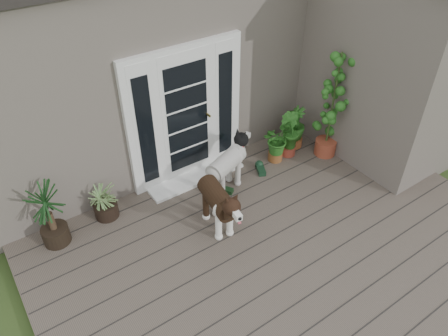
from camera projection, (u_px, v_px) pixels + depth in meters
deck at (288, 254)px, 5.68m from camera, size 6.20×4.60×0.12m
house_main at (135, 45)px, 7.52m from camera, size 7.40×4.00×3.10m
house_wing at (388, 68)px, 6.77m from camera, size 1.60×2.40×3.10m
door_unit at (186, 115)px, 6.32m from camera, size 1.90×0.14×2.15m
door_step at (196, 177)px, 6.84m from camera, size 1.60×0.40×0.05m
brindle_dog at (218, 206)px, 5.77m from camera, size 0.54×0.99×0.78m
white_dog at (226, 170)px, 6.40m from camera, size 0.99×0.69×0.76m
spider_plant at (104, 200)px, 6.00m from camera, size 0.66×0.66×0.60m
yucca at (49, 215)px, 5.49m from camera, size 0.76×0.76×0.98m
herb_a at (276, 145)px, 7.05m from camera, size 0.67×0.67×0.61m
herb_b at (288, 140)px, 7.20m from camera, size 0.43×0.43×0.56m
herb_c at (295, 131)px, 7.38m from camera, size 0.47×0.47×0.62m
sapling at (333, 105)px, 6.80m from camera, size 0.67×0.67×1.90m
clog_left at (225, 189)px, 6.57m from camera, size 0.28×0.33×0.09m
clog_right at (261, 168)px, 6.96m from camera, size 0.29×0.38×0.10m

